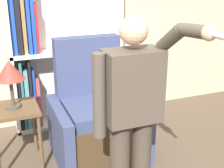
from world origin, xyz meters
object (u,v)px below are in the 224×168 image
object	(u,v)px
bookcase	(53,53)
table_lamp	(10,72)
armchair	(96,119)
person_standing	(132,112)
side_table	(15,118)

from	to	relation	value
bookcase	table_lamp	size ratio (longest dim) A/B	4.07
armchair	table_lamp	xyz separation A→B (m)	(-0.79, 0.07, 0.58)
table_lamp	person_standing	bearing A→B (deg)	-52.98
armchair	person_standing	distance (m)	1.05
bookcase	armchair	bearing A→B (deg)	-73.05
person_standing	bookcase	bearing A→B (deg)	97.07
bookcase	armchair	xyz separation A→B (m)	(0.25, -0.82, -0.54)
side_table	person_standing	bearing A→B (deg)	-52.98
bookcase	person_standing	distance (m)	1.76
armchair	table_lamp	distance (m)	0.98
armchair	side_table	world-z (taller)	armchair
bookcase	side_table	world-z (taller)	bookcase
table_lamp	bookcase	bearing A→B (deg)	54.24
bookcase	person_standing	size ratio (longest dim) A/B	1.19
table_lamp	armchair	bearing A→B (deg)	-5.18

